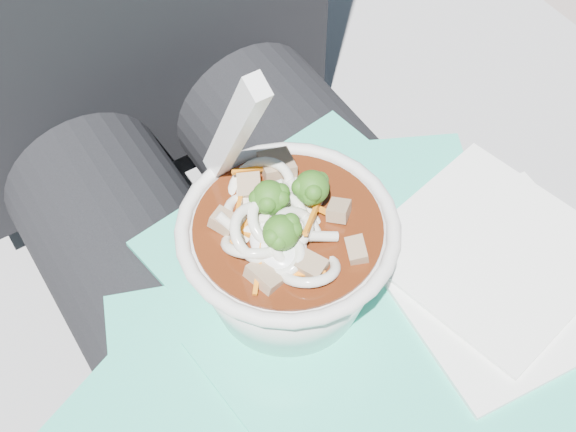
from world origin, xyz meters
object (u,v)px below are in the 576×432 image
plastic_bag (328,325)px  person_body (243,223)px  udon_bowl (286,250)px  lap (307,333)px  stone_ledge (230,354)px

plastic_bag → person_body: bearing=85.6°
person_body → udon_bowl: bearing=-102.4°
plastic_bag → udon_bowl: size_ratio=1.98×
udon_bowl → lap: bearing=14.6°
lap → person_body: person_body is taller
person_body → plastic_bag: bearing=-94.4°
lap → person_body: bearing=90.0°
lap → plastic_bag: size_ratio=1.29×
lap → plastic_bag: plastic_bag is taller
stone_ledge → plastic_bag: bearing=-93.0°
stone_ledge → lap: bearing=-90.0°
plastic_bag → udon_bowl: udon_bowl is taller
person_body → udon_bowl: size_ratio=5.15×
stone_ledge → udon_bowl: size_ratio=5.30×
stone_ledge → udon_bowl: udon_bowl is taller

